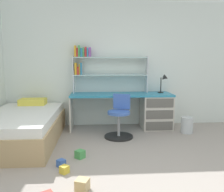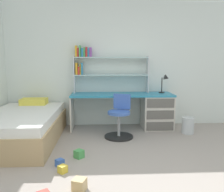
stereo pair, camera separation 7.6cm
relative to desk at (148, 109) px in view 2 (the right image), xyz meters
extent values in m
cube|color=silver|center=(-0.53, 0.35, 0.91)|extent=(5.78, 0.06, 2.62)
cube|color=teal|center=(-0.54, 0.00, 0.30)|extent=(2.04, 0.60, 0.04)
cube|color=beige|center=(0.19, 0.00, -0.06)|extent=(0.59, 0.57, 0.68)
cube|color=beige|center=(-1.54, 0.00, -0.06)|extent=(0.03, 0.54, 0.68)
cube|color=#5E5B57|center=(0.19, -0.29, -0.29)|extent=(0.53, 0.01, 0.17)
cube|color=#5E5B57|center=(0.19, -0.29, -0.06)|extent=(0.53, 0.01, 0.17)
cube|color=#5E5B57|center=(0.19, -0.29, 0.17)|extent=(0.53, 0.01, 0.17)
cube|color=silver|center=(-1.50, 0.18, 0.70)|extent=(0.02, 0.22, 0.75)
cube|color=silver|center=(0.02, 0.18, 0.70)|extent=(0.02, 0.22, 0.75)
cube|color=silver|center=(-0.74, 0.18, 0.69)|extent=(1.50, 0.22, 0.02)
cube|color=silver|center=(-0.74, 0.18, 1.04)|extent=(1.50, 0.22, 0.02)
cube|color=gold|center=(-1.45, 0.18, 0.82)|extent=(0.04, 0.17, 0.24)
cube|color=red|center=(-1.41, 0.18, 0.78)|extent=(0.03, 0.17, 0.16)
cube|color=gold|center=(-1.38, 0.18, 0.81)|extent=(0.02, 0.13, 0.22)
cube|color=#338CBF|center=(-1.34, 0.18, 0.82)|extent=(0.03, 0.12, 0.24)
cube|color=gold|center=(-1.45, 0.18, 1.17)|extent=(0.03, 0.16, 0.22)
cube|color=red|center=(-1.41, 0.18, 1.14)|extent=(0.03, 0.15, 0.18)
cube|color=#4CA559|center=(-1.38, 0.18, 1.17)|extent=(0.03, 0.19, 0.23)
cube|color=#338CBF|center=(-1.33, 0.18, 1.14)|extent=(0.04, 0.12, 0.17)
cube|color=#4CA559|center=(-1.29, 0.18, 1.15)|extent=(0.03, 0.14, 0.19)
cube|color=red|center=(-1.24, 0.18, 1.15)|extent=(0.04, 0.12, 0.20)
cube|color=#338CBF|center=(-1.21, 0.18, 1.15)|extent=(0.03, 0.17, 0.18)
cube|color=purple|center=(-1.16, 0.18, 1.15)|extent=(0.04, 0.19, 0.19)
cylinder|color=black|center=(0.30, 0.09, 0.33)|extent=(0.12, 0.12, 0.02)
cylinder|color=black|center=(0.30, 0.09, 0.49)|extent=(0.02, 0.02, 0.30)
cone|color=black|center=(0.38, 0.04, 0.64)|extent=(0.12, 0.11, 0.13)
cylinder|color=black|center=(-0.64, -0.57, -0.39)|extent=(0.52, 0.52, 0.03)
cylinder|color=#A5A8AD|center=(-0.64, -0.57, -0.19)|extent=(0.05, 0.05, 0.43)
cylinder|color=#3F66BF|center=(-0.64, -0.57, 0.06)|extent=(0.40, 0.40, 0.05)
cube|color=#3F66BF|center=(-0.57, -0.41, 0.23)|extent=(0.31, 0.16, 0.28)
cube|color=tan|center=(-2.31, -0.70, -0.22)|extent=(1.19, 2.01, 0.37)
cube|color=white|center=(-2.31, -0.70, 0.04)|extent=(1.13, 1.95, 0.14)
cube|color=#EAD84C|center=(-2.31, 0.05, 0.17)|extent=(0.50, 0.32, 0.12)
cylinder|color=silver|center=(0.70, -0.40, -0.25)|extent=(0.23, 0.23, 0.31)
cube|color=#479E51|center=(-1.28, -1.45, -0.34)|extent=(0.16, 0.16, 0.11)
cube|color=#3860B7|center=(-1.51, -1.70, -0.35)|extent=(0.13, 0.13, 0.09)
cube|color=gold|center=(-1.44, -1.89, -0.35)|extent=(0.13, 0.13, 0.09)
cube|color=tan|center=(-1.20, -2.30, -0.34)|extent=(0.17, 0.17, 0.13)
camera|label=1|loc=(-1.05, -4.57, 0.94)|focal=36.87mm
camera|label=2|loc=(-0.97, -4.58, 0.94)|focal=36.87mm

